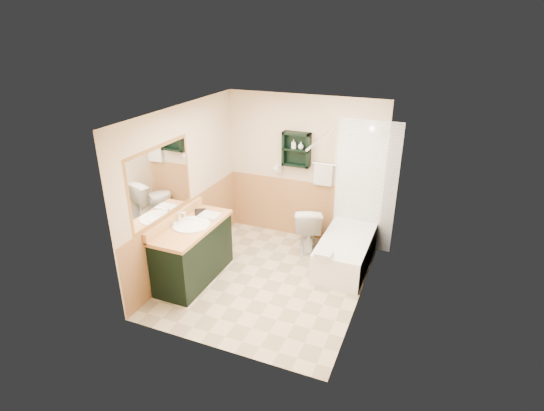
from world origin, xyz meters
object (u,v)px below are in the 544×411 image
at_px(toilet, 308,227).
at_px(soap_bottle_a, 293,146).
at_px(vanity, 193,252).
at_px(soap_bottle_b, 301,146).
at_px(wall_shelf, 296,149).
at_px(bathtub, 346,250).
at_px(hair_dryer, 279,168).
at_px(vanity_book, 194,206).

distance_m(toilet, soap_bottle_a, 1.32).
bearing_deg(vanity, soap_bottle_b, 60.99).
distance_m(wall_shelf, bathtub, 1.76).
relative_size(bathtub, soap_bottle_b, 13.08).
bearing_deg(vanity, bathtub, 32.25).
distance_m(wall_shelf, toilet, 1.26).
bearing_deg(hair_dryer, bathtub, -23.22).
height_order(wall_shelf, bathtub, wall_shelf).
height_order(toilet, soap_bottle_b, soap_bottle_b).
relative_size(vanity, bathtub, 0.89).
height_order(wall_shelf, hair_dryer, wall_shelf).
bearing_deg(soap_bottle_a, wall_shelf, 6.08).
height_order(hair_dryer, vanity, hair_dryer).
xyz_separation_m(vanity_book, soap_bottle_b, (1.14, 1.39, 0.65)).
bearing_deg(wall_shelf, soap_bottle_b, -3.79).
bearing_deg(vanity_book, soap_bottle_a, 22.26).
xyz_separation_m(bathtub, soap_bottle_b, (-0.95, 0.54, 1.38)).
height_order(wall_shelf, soap_bottle_a, wall_shelf).
height_order(vanity, soap_bottle_b, soap_bottle_b).
bearing_deg(wall_shelf, soap_bottle_a, -173.92).
height_order(wall_shelf, vanity_book, wall_shelf).
height_order(wall_shelf, toilet, wall_shelf).
bearing_deg(soap_bottle_b, hair_dryer, 175.43).
relative_size(hair_dryer, vanity, 0.18).
distance_m(vanity, soap_bottle_b, 2.33).
xyz_separation_m(hair_dryer, vanity_book, (-0.76, -1.42, -0.24)).
xyz_separation_m(bathtub, soap_bottle_a, (-1.07, 0.54, 1.37)).
bearing_deg(vanity_book, wall_shelf, 21.12).
relative_size(soap_bottle_a, soap_bottle_b, 1.25).
distance_m(bathtub, soap_bottle_a, 1.82).
relative_size(vanity_book, soap_bottle_b, 1.91).
distance_m(vanity, toilet, 1.91).
height_order(hair_dryer, toilet, hair_dryer).
xyz_separation_m(hair_dryer, soap_bottle_b, (0.38, -0.03, 0.41)).
bearing_deg(soap_bottle_a, vanity, -115.86).
height_order(soap_bottle_a, soap_bottle_b, soap_bottle_b).
relative_size(wall_shelf, bathtub, 0.37).
height_order(hair_dryer, vanity_book, hair_dryer).
bearing_deg(hair_dryer, vanity_book, -118.16).
xyz_separation_m(hair_dryer, vanity, (-0.59, -1.78, -0.78)).
bearing_deg(soap_bottle_b, toilet, -48.82).
relative_size(toilet, soap_bottle_a, 5.30).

